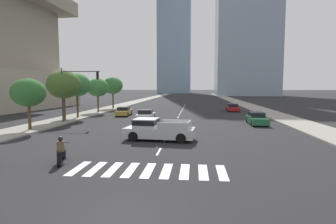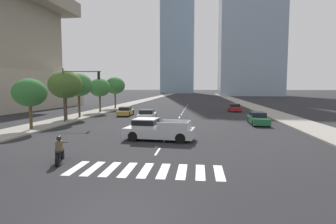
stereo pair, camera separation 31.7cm
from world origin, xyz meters
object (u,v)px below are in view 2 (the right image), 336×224
Objects in this scene: sedan_white_3 at (147,115)px; street_tree_second at (65,85)px; street_tree_fifth at (115,86)px; street_tree_third at (79,85)px; traffic_signal_far at (77,85)px; sedan_green_2 at (258,119)px; sedan_red_1 at (235,108)px; street_tree_nearest at (30,93)px; street_tree_fourth at (100,88)px; pickup_truck at (156,130)px; motorcycle_trailing at (60,152)px; sedan_gold_0 at (126,111)px.

sedan_white_3 is 10.37m from street_tree_second.
street_tree_second is 19.44m from street_tree_fifth.
street_tree_second is 3.67m from street_tree_third.
sedan_green_2 is at bearing 3.39° from traffic_signal_far.
street_tree_third is at bearing -57.50° from sedan_red_1.
traffic_signal_far reaches higher than sedan_red_1.
street_tree_nearest is at bearing -90.00° from street_tree_third.
sedan_red_1 is 22.73m from street_tree_fourth.
pickup_truck is 14.10m from traffic_signal_far.
sedan_red_1 is 16.69m from sedan_green_2.
sedan_white_3 is at bearing 45.39° from street_tree_nearest.
street_tree_fourth reaches higher than pickup_truck.
sedan_green_2 is 0.87× the size of street_tree_fourth.
sedan_green_2 is (14.02, 17.05, 0.03)m from motorcycle_trailing.
sedan_green_2 is 0.80× the size of street_tree_fifth.
street_tree_fourth reaches higher than sedan_gold_0.
sedan_red_1 is 0.77× the size of street_tree_fifth.
street_tree_fourth is at bearing -2.36° from motorcycle_trailing.
street_tree_second is (-2.02, 1.22, 0.08)m from traffic_signal_far.
sedan_green_2 is 0.79× the size of street_tree_second.
street_tree_second is at bearing -33.28° from pickup_truck.
sedan_white_3 is (-12.90, 2.54, -0.00)m from sedan_green_2.
street_tree_fourth reaches higher than street_tree_nearest.
street_tree_fourth reaches higher than sedan_green_2.
street_tree_fourth is at bearing -90.00° from street_tree_fifth.
motorcycle_trailing is 0.39× the size of street_tree_fourth.
traffic_signal_far is at bearing -67.58° from street_tree_third.
sedan_gold_0 is at bearing -66.23° from street_tree_fifth.
street_tree_third reaches higher than sedan_white_3.
sedan_red_1 is (9.43, 26.75, -0.23)m from pickup_truck.
motorcycle_trailing is 0.38× the size of pickup_truck.
street_tree_nearest reaches higher than motorcycle_trailing.
sedan_green_2 is 0.98× the size of street_tree_nearest.
sedan_gold_0 is 7.19m from street_tree_fourth.
street_tree_fifth is at bearing -61.38° from pickup_truck.
pickup_truck is at bearing -67.22° from street_tree_fifth.
pickup_truck is at bearing -43.24° from sedan_green_2.
street_tree_third reaches higher than sedan_red_1.
traffic_signal_far is at bearing -80.88° from street_tree_fourth.
traffic_signal_far is (-3.14, -8.95, 3.74)m from sedan_gold_0.
street_tree_fourth is (-0.00, 11.35, -0.37)m from street_tree_second.
sedan_red_1 is 32.28m from street_tree_nearest.
pickup_truck is 12.97m from sedan_white_3.
pickup_truck is 0.95× the size of street_tree_fifth.
traffic_signal_far reaches higher than street_tree_second.
street_tree_fifth is at bearing 90.00° from street_tree_third.
motorcycle_trailing is at bearing -68.43° from street_tree_third.
street_tree_second reaches higher than sedan_green_2.
street_tree_second is at bearing -90.00° from street_tree_fifth.
sedan_red_1 is 0.84× the size of street_tree_fourth.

